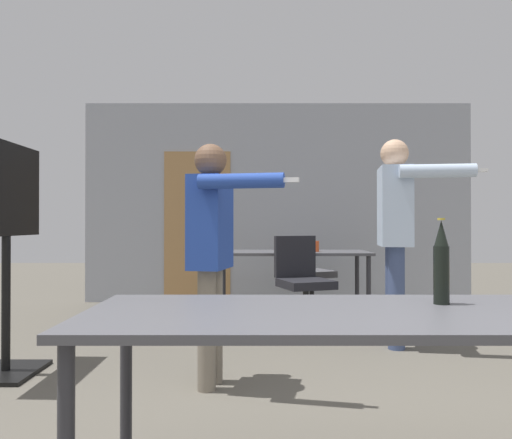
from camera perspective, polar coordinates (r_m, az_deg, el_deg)
The scene contains 10 objects.
back_wall at distance 6.84m, azimuth 2.10°, elevation 1.85°, with size 5.25×0.12×2.71m.
conference_table_near at distance 1.87m, azimuth 12.42°, elevation -12.08°, with size 2.02×0.79×0.76m.
conference_table_far at distance 5.58m, azimuth 4.00°, elevation -4.45°, with size 1.69×0.72×0.76m.
tv_screen at distance 3.96m, azimuth -26.82°, elevation -1.28°, with size 0.44×0.98×1.65m.
person_far_watching at distance 4.51m, azimuth 15.61°, elevation -0.21°, with size 0.80×0.76×1.80m.
person_right_polo at distance 3.29m, azimuth -5.16°, elevation -2.21°, with size 0.70×0.66×1.60m.
office_chair_far_left at distance 6.24m, azimuth 5.63°, elevation -6.45°, with size 0.66×0.63×0.91m.
office_chair_mid_tucked at distance 4.98m, azimuth 5.20°, elevation -7.65°, with size 0.60×0.64×0.94m.
beer_bottle at distance 2.06m, azimuth 20.27°, elevation -4.75°, with size 0.06×0.06×0.33m.
drink_cup at distance 5.54m, azimuth 6.64°, elevation -3.06°, with size 0.08×0.08×0.12m.
Camera 1 is at (-0.30, -1.50, 1.07)m, focal length 35.00 mm.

